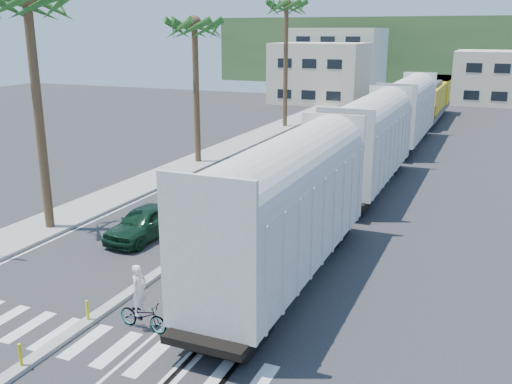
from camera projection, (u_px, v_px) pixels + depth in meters
ground at (107, 310)px, 20.30m from camera, size 140.00×140.00×0.00m
sidewalk at (214, 154)px, 45.61m from camera, size 3.00×90.00×0.15m
rails at (391, 162)px, 43.19m from camera, size 1.56×100.00×0.06m
median at (293, 179)px, 37.94m from camera, size 0.45×60.00×0.85m
crosswalk at (69, 337)px, 18.52m from camera, size 14.00×2.20×0.01m
lane_markings at (289, 162)px, 43.24m from camera, size 9.42×90.00×0.01m
freight_train at (387, 129)px, 40.16m from camera, size 3.00×60.94×5.85m
palm_trees at (201, 13)px, 40.49m from camera, size 3.50×37.20×13.75m
buildings at (369, 67)px, 84.95m from camera, size 38.00×27.00×10.00m
hillside at (435, 50)px, 107.19m from camera, size 80.00×20.00×12.00m
car_lead at (145, 222)px, 27.20m from camera, size 2.47×4.87×1.58m
car_second at (191, 199)px, 31.19m from camera, size 1.55×4.35×1.43m
car_third at (224, 172)px, 37.49m from camera, size 1.94×4.31×1.22m
car_rear at (254, 157)px, 41.93m from camera, size 2.20×4.50×1.23m
cyclist at (142, 309)px, 18.85m from camera, size 1.01×2.02×2.28m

